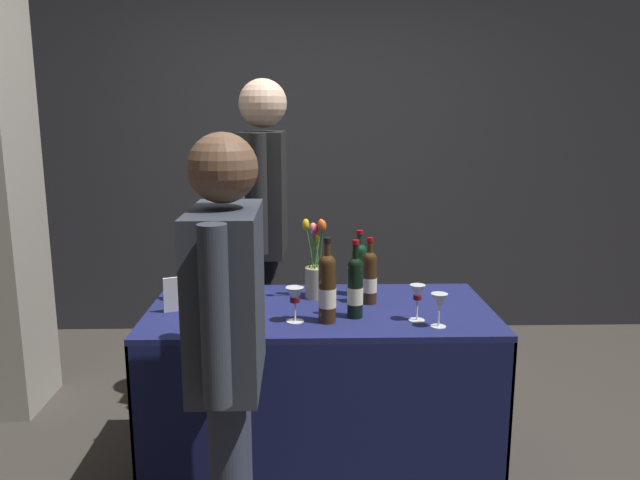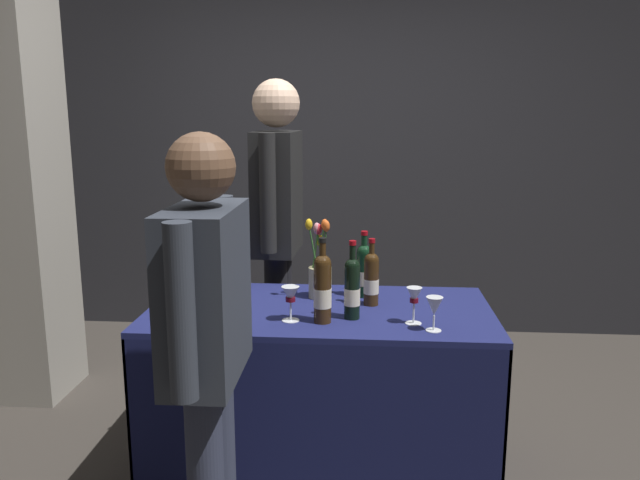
# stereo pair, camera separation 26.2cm
# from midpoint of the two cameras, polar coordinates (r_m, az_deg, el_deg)

# --- Properties ---
(ground_plane) EXTENTS (12.00, 12.00, 0.00)m
(ground_plane) POSITION_cam_midpoint_polar(r_m,az_deg,el_deg) (3.03, -2.64, -20.59)
(ground_plane) COLOR #38332D
(back_partition) EXTENTS (6.53, 0.12, 2.91)m
(back_partition) POSITION_cam_midpoint_polar(r_m,az_deg,el_deg) (4.59, -2.32, 9.58)
(back_partition) COLOR #2D2D33
(back_partition) RESTS_ON ground_plane
(tasting_table) EXTENTS (1.48, 0.74, 0.79)m
(tasting_table) POSITION_cam_midpoint_polar(r_m,az_deg,el_deg) (2.78, -2.75, -11.14)
(tasting_table) COLOR #191E51
(tasting_table) RESTS_ON ground_plane
(featured_wine_bottle) EXTENTS (0.07, 0.07, 0.31)m
(featured_wine_bottle) POSITION_cam_midpoint_polar(r_m,az_deg,el_deg) (2.84, 1.03, -2.66)
(featured_wine_bottle) COLOR black
(featured_wine_bottle) RESTS_ON tasting_table
(display_bottle_0) EXTENTS (0.07, 0.07, 0.32)m
(display_bottle_0) POSITION_cam_midpoint_polar(r_m,az_deg,el_deg) (2.83, -14.49, -2.86)
(display_bottle_0) COLOR #192333
(display_bottle_0) RESTS_ON tasting_table
(display_bottle_1) EXTENTS (0.07, 0.07, 0.31)m
(display_bottle_1) POSITION_cam_midpoint_polar(r_m,az_deg,el_deg) (2.92, -10.90, -2.34)
(display_bottle_1) COLOR #192333
(display_bottle_1) RESTS_ON tasting_table
(display_bottle_2) EXTENTS (0.07, 0.07, 0.35)m
(display_bottle_2) POSITION_cam_midpoint_polar(r_m,az_deg,el_deg) (2.83, -11.83, -2.50)
(display_bottle_2) COLOR #192333
(display_bottle_2) RESTS_ON tasting_table
(display_bottle_3) EXTENTS (0.07, 0.07, 0.35)m
(display_bottle_3) POSITION_cam_midpoint_polar(r_m,az_deg,el_deg) (2.47, -2.36, -4.42)
(display_bottle_3) COLOR #38230F
(display_bottle_3) RESTS_ON tasting_table
(display_bottle_4) EXTENTS (0.07, 0.07, 0.30)m
(display_bottle_4) POSITION_cam_midpoint_polar(r_m,az_deg,el_deg) (2.72, 1.85, -3.42)
(display_bottle_4) COLOR #38230F
(display_bottle_4) RESTS_ON tasting_table
(display_bottle_5) EXTENTS (0.07, 0.07, 0.33)m
(display_bottle_5) POSITION_cam_midpoint_polar(r_m,az_deg,el_deg) (2.53, 0.31, -4.31)
(display_bottle_5) COLOR black
(display_bottle_5) RESTS_ON tasting_table
(wine_glass_near_vendor) EXTENTS (0.07, 0.07, 0.15)m
(wine_glass_near_vendor) POSITION_cam_midpoint_polar(r_m,az_deg,el_deg) (2.51, 6.02, -5.07)
(wine_glass_near_vendor) COLOR silver
(wine_glass_near_vendor) RESTS_ON tasting_table
(wine_glass_mid) EXTENTS (0.07, 0.07, 0.14)m
(wine_glass_mid) POSITION_cam_midpoint_polar(r_m,az_deg,el_deg) (2.45, 7.92, -5.87)
(wine_glass_mid) COLOR silver
(wine_glass_mid) RESTS_ON tasting_table
(wine_glass_near_taster) EXTENTS (0.07, 0.07, 0.14)m
(wine_glass_near_taster) POSITION_cam_midpoint_polar(r_m,az_deg,el_deg) (2.50, -5.35, -5.28)
(wine_glass_near_taster) COLOR silver
(wine_glass_near_taster) RESTS_ON tasting_table
(flower_vase) EXTENTS (0.12, 0.11, 0.37)m
(flower_vase) POSITION_cam_midpoint_polar(r_m,az_deg,el_deg) (2.81, -3.01, -3.07)
(flower_vase) COLOR tan
(flower_vase) RESTS_ON tasting_table
(brochure_stand) EXTENTS (0.12, 0.07, 0.15)m
(brochure_stand) POSITION_cam_midpoint_polar(r_m,az_deg,el_deg) (2.72, -15.65, -4.85)
(brochure_stand) COLOR silver
(brochure_stand) RESTS_ON tasting_table
(vendor_presenter) EXTENTS (0.25, 0.58, 1.79)m
(vendor_presenter) POSITION_cam_midpoint_polar(r_m,az_deg,el_deg) (3.26, -7.41, 2.14)
(vendor_presenter) COLOR black
(vendor_presenter) RESTS_ON ground_plane
(taster_foreground_right) EXTENTS (0.21, 0.61, 1.56)m
(taster_foreground_right) POSITION_cam_midpoint_polar(r_m,az_deg,el_deg) (2.01, -12.24, -8.43)
(taster_foreground_right) COLOR #2D3347
(taster_foreground_right) RESTS_ON ground_plane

